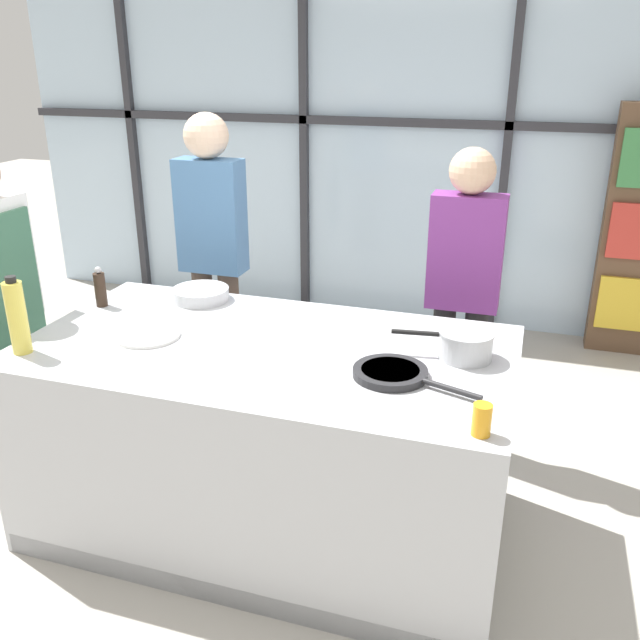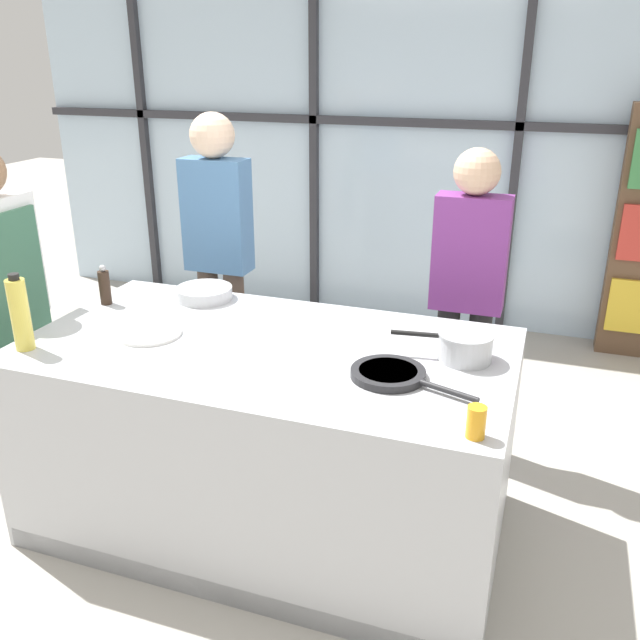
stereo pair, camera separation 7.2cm
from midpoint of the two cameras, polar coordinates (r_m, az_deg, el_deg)
ground_plane at (r=3.30m, az=-4.73°, el=-16.42°), size 18.00×18.00×0.00m
back_window_wall at (r=5.29m, az=6.56°, el=14.79°), size 6.40×0.10×2.80m
bookshelf at (r=5.14m, az=24.82°, el=6.62°), size 0.46×0.19×1.73m
demo_island at (r=3.04m, az=-4.98°, el=-9.84°), size 2.04×1.10×0.89m
spectator_far_left at (r=3.88m, az=-9.56°, el=6.39°), size 0.37×0.24×1.73m
spectator_center_left at (r=3.51m, az=11.41°, el=3.19°), size 0.36×0.23×1.61m
frying_pan at (r=2.56m, az=5.31°, el=-4.45°), size 0.49×0.28×0.03m
saucepan at (r=2.74m, az=11.38°, el=-1.98°), size 0.40×0.22×0.11m
white_plate at (r=3.00m, az=-14.97°, el=-1.26°), size 0.28×0.28×0.01m
mixing_bowl at (r=3.38m, az=-10.62°, el=2.20°), size 0.28×0.28×0.06m
oil_bottle at (r=2.97m, az=-24.78°, el=0.23°), size 0.08×0.08×0.32m
pepper_grinder at (r=3.40m, az=-18.60°, el=2.54°), size 0.05×0.05×0.20m
juice_glass_near at (r=2.22m, az=12.55°, el=-8.21°), size 0.06×0.06×0.11m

